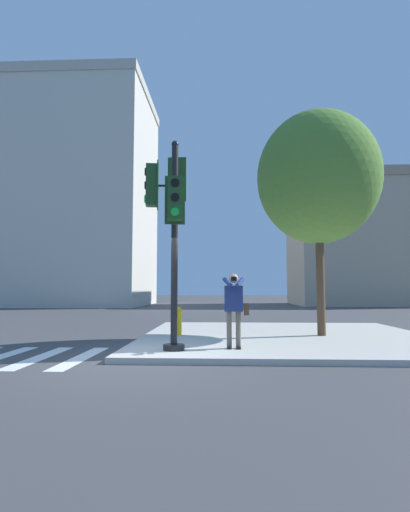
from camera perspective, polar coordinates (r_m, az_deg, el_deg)
The scene contains 8 objects.
ground_plane at distance 8.30m, azimuth -9.70°, elevation -14.45°, with size 160.00×160.00×0.00m, color #424244.
sidewalk_corner at distance 11.72m, azimuth 11.54°, elevation -11.24°, with size 8.00×8.00×0.13m.
traffic_signal_pole at distance 8.70m, azimuth -4.97°, elevation 6.27°, with size 0.91×1.31×4.53m.
person_photographer at distance 8.80m, azimuth 4.22°, elevation -6.81°, with size 0.58×0.54×1.62m.
street_tree at distance 12.05m, azimuth 15.84°, elevation 10.71°, with size 3.46×3.46×6.37m.
fire_hydrant at distance 11.43m, azimuth -3.76°, elevation -9.23°, with size 0.16×0.22×0.78m.
building_left at distance 38.29m, azimuth -21.19°, elevation 7.73°, with size 17.48×11.09×18.90m.
building_right at distance 39.07m, azimuth 23.13°, elevation 1.94°, with size 14.71×8.98×11.35m.
Camera 1 is at (1.71, -8.00, 1.41)m, focal length 28.00 mm.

